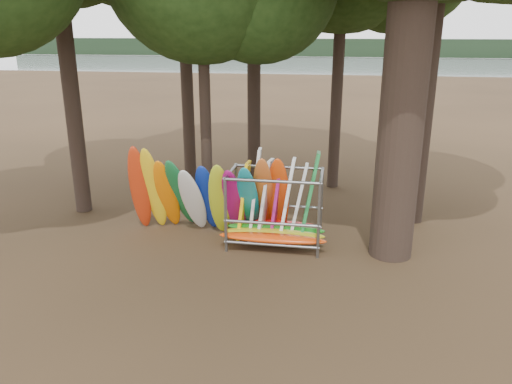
# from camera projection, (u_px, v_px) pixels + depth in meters

# --- Properties ---
(ground) EXTENTS (120.00, 120.00, 0.00)m
(ground) POSITION_uv_depth(u_px,v_px,m) (226.00, 253.00, 14.31)
(ground) COLOR #47331E
(ground) RESTS_ON ground
(lake) EXTENTS (160.00, 160.00, 0.00)m
(lake) POSITION_uv_depth(u_px,v_px,m) (320.00, 75.00, 70.55)
(lake) COLOR gray
(lake) RESTS_ON ground
(far_shore) EXTENTS (160.00, 4.00, 4.00)m
(far_shore) POSITION_uv_depth(u_px,v_px,m) (330.00, 48.00, 116.80)
(far_shore) COLOR black
(far_shore) RESTS_ON ground
(kayak_row) EXTENTS (5.05, 2.27, 2.99)m
(kayak_row) POSITION_uv_depth(u_px,v_px,m) (207.00, 196.00, 15.15)
(kayak_row) COLOR #B52B0E
(kayak_row) RESTS_ON ground
(storage_rack) EXTENTS (3.12, 1.60, 2.84)m
(storage_rack) POSITION_uv_depth(u_px,v_px,m) (275.00, 211.00, 14.62)
(storage_rack) COLOR slate
(storage_rack) RESTS_ON ground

